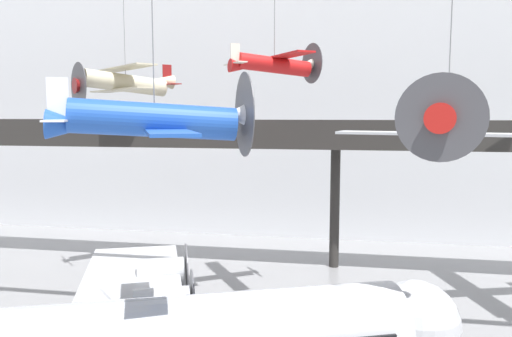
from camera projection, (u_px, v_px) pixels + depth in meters
The scene contains 6 objects.
hangar_back_wall at pixel (339, 101), 44.69m from camera, with size 140.00×3.00×24.63m.
mezzanine_walkway at pixel (336, 144), 34.72m from camera, with size 110.00×3.20×10.79m.
suspended_plane_silver_racer at pixel (447, 125), 17.96m from camera, with size 7.81×6.52×9.97m.
suspended_plane_red_highwing at pixel (275, 64), 27.91m from camera, with size 5.48×5.98×6.91m.
suspended_plane_cream_biplane at pixel (125, 82), 33.84m from camera, with size 7.32×7.26×8.40m.
suspended_plane_blue_trainer at pixel (155, 121), 16.79m from camera, with size 7.14×8.16×9.99m.
Camera 1 is at (0.66, -9.09, 11.30)m, focal length 35.00 mm.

